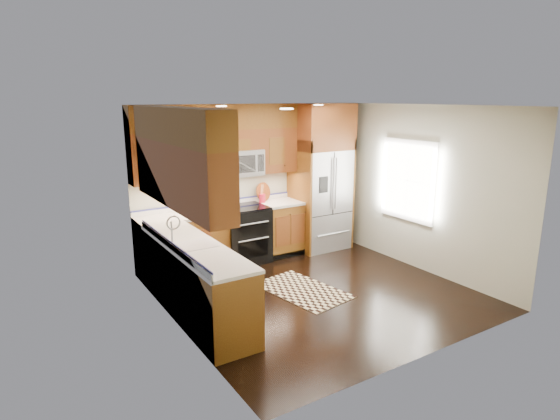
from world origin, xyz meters
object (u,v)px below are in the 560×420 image
rug (302,290)px  knife_block (217,202)px  range (244,235)px  utensil_crock (262,196)px  refrigerator (321,177)px

rug → knife_block: knife_block is taller
range → utensil_crock: 0.74m
refrigerator → rug: bearing=-133.4°
rug → utensil_crock: 2.00m
refrigerator → knife_block: bearing=177.3°
utensil_crock → rug: bearing=-100.4°
refrigerator → utensil_crock: bearing=170.6°
range → rug: size_ratio=0.70×
rug → knife_block: size_ratio=4.48×
refrigerator → knife_block: 2.01m
knife_block → rug: bearing=-70.1°
range → knife_block: bearing=172.7°
refrigerator → range: bearing=178.6°
utensil_crock → refrigerator: bearing=-9.4°
range → knife_block: size_ratio=3.16×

